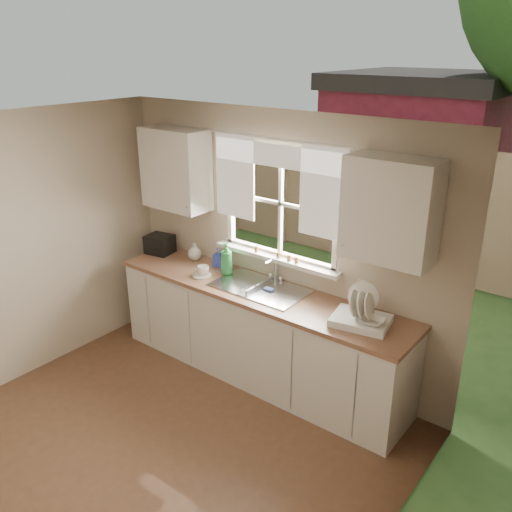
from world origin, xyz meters
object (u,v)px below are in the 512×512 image
Objects in this scene: dish_rack at (361,316)px; cup at (203,270)px; soap_bottle_a at (227,259)px; black_appliance at (160,244)px.

dish_rack is 4.25× the size of cup.
dish_rack is 1.52m from soap_bottle_a.
soap_bottle_a is (-1.51, 0.10, 0.10)m from dish_rack.
cup is at bearing -112.77° from soap_bottle_a.
cup is (-0.16, -0.16, -0.11)m from soap_bottle_a.
dish_rack is 1.68m from cup.
dish_rack reaches higher than black_appliance.
dish_rack is 1.90× the size of black_appliance.
soap_bottle_a is 1.20× the size of black_appliance.
soap_bottle_a is 0.94m from black_appliance.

